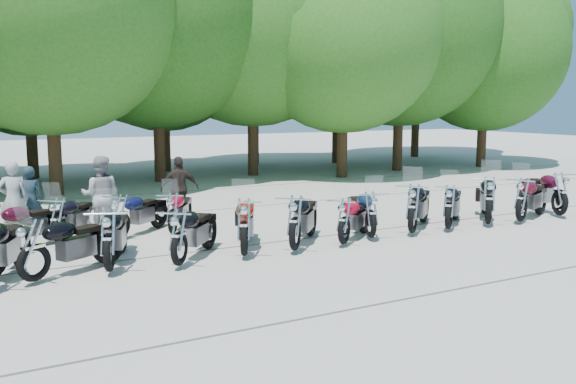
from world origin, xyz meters
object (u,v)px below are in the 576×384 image
motorcycle_5 (244,225)px  rider_3 (30,200)px  motorcycle_7 (344,220)px  motorcycle_17 (172,212)px  motorcycle_16 (121,215)px  motorcycle_15 (58,219)px  motorcycle_13 (560,192)px  motorcycle_9 (413,207)px  rider_1 (101,195)px  motorcycle_12 (522,198)px  motorcycle_4 (179,235)px  motorcycle_8 (371,213)px  rider_2 (180,189)px  motorcycle_6 (295,221)px  motorcycle_11 (489,199)px  motorcycle_3 (108,238)px  rider_0 (13,200)px  motorcycle_2 (33,248)px  motorcycle_10 (449,205)px

motorcycle_5 → rider_3: bearing=-26.3°
motorcycle_7 → motorcycle_17: bearing=8.7°
motorcycle_16 → motorcycle_15: bearing=48.3°
motorcycle_13 → motorcycle_15: motorcycle_13 is taller
motorcycle_9 → rider_1: bearing=19.0°
motorcycle_12 → motorcycle_15: 11.12m
motorcycle_9 → rider_1: (-6.29, 3.63, 0.24)m
motorcycle_4 → motorcycle_8: motorcycle_4 is taller
rider_2 → motorcycle_16: bearing=50.3°
motorcycle_6 → rider_3: bearing=-4.8°
motorcycle_15 → motorcycle_17: (2.46, -0.18, -0.02)m
motorcycle_13 → motorcycle_11: bearing=20.3°
rider_1 → motorcycle_13: bearing=-176.9°
motorcycle_7 → rider_1: size_ratio=1.13×
motorcycle_6 → motorcycle_11: 5.56m
motorcycle_3 → rider_2: bearing=-102.2°
motorcycle_11 → motorcycle_5: bearing=43.9°
rider_3 → motorcycle_9: bearing=165.4°
motorcycle_5 → motorcycle_16: bearing=-31.0°
motorcycle_8 → motorcycle_16: 5.58m
motorcycle_9 → motorcycle_6: bearing=51.8°
motorcycle_17 → motorcycle_6: bearing=153.2°
rider_0 → motorcycle_13: bearing=167.4°
motorcycle_8 → motorcycle_5: bearing=22.5°
motorcycle_4 → motorcycle_11: bearing=-138.8°
motorcycle_11 → motorcycle_12: (1.00, -0.15, -0.04)m
motorcycle_5 → motorcycle_6: motorcycle_5 is taller
rider_3 → motorcycle_13: bearing=175.6°
motorcycle_8 → rider_3: size_ratio=1.38×
motorcycle_3 → motorcycle_15: 2.77m
motorcycle_2 → motorcycle_13: bearing=-120.3°
motorcycle_13 → motorcycle_15: (-12.29, 2.87, -0.10)m
motorcycle_6 → motorcycle_7: (1.20, 0.01, -0.09)m
rider_3 → motorcycle_15: bearing=117.5°
motorcycle_8 → rider_0: (-6.98, 4.03, 0.26)m
motorcycle_4 → motorcycle_15: bearing=-19.3°
motorcycle_3 → motorcycle_11: bearing=-160.4°
motorcycle_9 → motorcycle_16: 6.63m
motorcycle_5 → motorcycle_17: 2.71m
motorcycle_17 → rider_3: bearing=-2.8°
motorcycle_17 → rider_3: size_ratio=1.27×
motorcycle_8 → motorcycle_10: motorcycle_10 is taller
motorcycle_8 → rider_0: 8.07m
motorcycle_4 → rider_0: 4.94m
motorcycle_3 → motorcycle_11: 9.24m
motorcycle_3 → rider_2: rider_2 is taller
motorcycle_2 → motorcycle_3: motorcycle_3 is taller
motorcycle_4 → motorcycle_9: bearing=-137.9°
motorcycle_7 → motorcycle_15: (-5.37, 2.92, 0.00)m
motorcycle_16 → motorcycle_17: bearing=-137.3°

